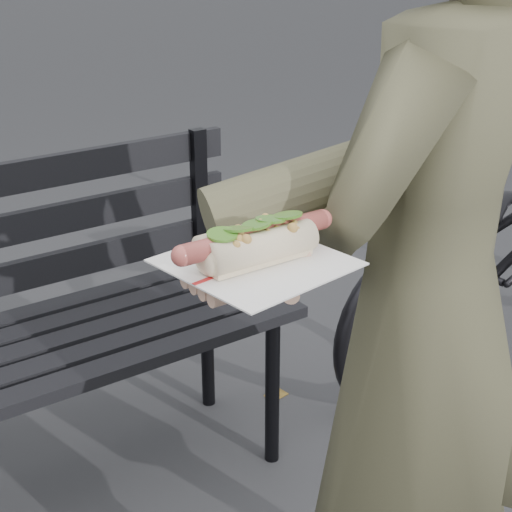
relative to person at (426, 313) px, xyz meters
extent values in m
cylinder|color=black|center=(0.19, 0.68, -0.59)|extent=(0.04, 0.04, 0.45)
cylinder|color=black|center=(0.19, 1.02, -0.59)|extent=(0.04, 0.04, 0.45)
cube|color=black|center=(-0.48, 0.67, -0.35)|extent=(1.50, 0.07, 0.03)
cube|color=black|center=(-0.48, 0.76, -0.35)|extent=(1.50, 0.07, 0.03)
cube|color=black|center=(0.19, 1.04, -0.14)|extent=(0.04, 0.03, 0.42)
imported|color=#4E4B34|center=(0.00, 0.00, 0.00)|extent=(0.68, 0.54, 1.63)
cylinder|color=#4E4B34|center=(-0.14, 0.00, 0.28)|extent=(0.51, 0.23, 0.19)
cylinder|color=#D8A384|center=(-0.36, -0.07, 0.21)|extent=(0.09, 0.08, 0.07)
ellipsoid|color=#D8A384|center=(-0.40, -0.08, 0.21)|extent=(0.10, 0.12, 0.03)
cylinder|color=#D8A384|center=(-0.46, -0.11, 0.21)|extent=(0.05, 0.02, 0.02)
cylinder|color=#D8A384|center=(-0.46, -0.09, 0.21)|extent=(0.05, 0.02, 0.02)
cylinder|color=#D8A384|center=(-0.46, -0.07, 0.21)|extent=(0.05, 0.02, 0.02)
cylinder|color=#D8A384|center=(-0.46, -0.05, 0.21)|extent=(0.05, 0.02, 0.02)
cylinder|color=#D8A384|center=(-0.39, -0.14, 0.21)|extent=(0.04, 0.05, 0.02)
cube|color=white|center=(-0.40, -0.08, 0.22)|extent=(0.21, 0.21, 0.00)
cube|color=#B21E1E|center=(-0.40, -0.08, 0.23)|extent=(0.19, 0.03, 0.00)
cylinder|color=#B14B44|center=(-0.40, -0.08, 0.26)|extent=(0.20, 0.03, 0.02)
sphere|color=#B14B44|center=(-0.50, -0.08, 0.26)|extent=(0.03, 0.03, 0.02)
sphere|color=#B14B44|center=(-0.30, -0.08, 0.26)|extent=(0.02, 0.03, 0.02)
sphere|color=#9E6B2D|center=(-0.37, -0.11, 0.27)|extent=(0.01, 0.01, 0.01)
sphere|color=#9E6B2D|center=(-0.36, -0.09, 0.27)|extent=(0.01, 0.01, 0.01)
sphere|color=#9E6B2D|center=(-0.36, -0.07, 0.27)|extent=(0.01, 0.01, 0.01)
sphere|color=#9E6B2D|center=(-0.44, -0.10, 0.26)|extent=(0.01, 0.01, 0.01)
sphere|color=#9E6B2D|center=(-0.38, -0.09, 0.26)|extent=(0.01, 0.01, 0.01)
sphere|color=#9E6B2D|center=(-0.38, -0.09, 0.26)|extent=(0.01, 0.01, 0.01)
sphere|color=#9E6B2D|center=(-0.40, -0.10, 0.26)|extent=(0.01, 0.01, 0.01)
sphere|color=#9E6B2D|center=(-0.41, -0.06, 0.26)|extent=(0.01, 0.01, 0.01)
sphere|color=#9E6B2D|center=(-0.44, -0.11, 0.26)|extent=(0.01, 0.01, 0.01)
sphere|color=#9E6B2D|center=(-0.36, -0.08, 0.26)|extent=(0.01, 0.01, 0.01)
sphere|color=#9E6B2D|center=(-0.44, -0.06, 0.27)|extent=(0.01, 0.01, 0.01)
sphere|color=#9E6B2D|center=(-0.35, -0.10, 0.27)|extent=(0.01, 0.01, 0.01)
sphere|color=#9E6B2D|center=(-0.43, -0.10, 0.26)|extent=(0.01, 0.01, 0.01)
sphere|color=#9E6B2D|center=(-0.37, -0.06, 0.27)|extent=(0.01, 0.01, 0.01)
sphere|color=#9E6B2D|center=(-0.39, -0.10, 0.26)|extent=(0.01, 0.01, 0.01)
sphere|color=#9E6B2D|center=(-0.38, -0.06, 0.26)|extent=(0.01, 0.01, 0.01)
sphere|color=#9E6B2D|center=(-0.40, -0.07, 0.27)|extent=(0.01, 0.01, 0.01)
sphere|color=#9E6B2D|center=(-0.43, -0.10, 0.27)|extent=(0.01, 0.01, 0.01)
sphere|color=#9E6B2D|center=(-0.39, -0.09, 0.26)|extent=(0.01, 0.01, 0.01)
sphere|color=#9E6B2D|center=(-0.44, -0.07, 0.26)|extent=(0.01, 0.01, 0.01)
sphere|color=#9E6B2D|center=(-0.35, -0.09, 0.26)|extent=(0.01, 0.01, 0.01)
sphere|color=#9E6B2D|center=(-0.43, -0.09, 0.27)|extent=(0.01, 0.01, 0.01)
sphere|color=#9E6B2D|center=(-0.39, -0.08, 0.27)|extent=(0.01, 0.01, 0.01)
sphere|color=#9E6B2D|center=(-0.36, -0.11, 0.26)|extent=(0.01, 0.01, 0.01)
sphere|color=#9E6B2D|center=(-0.35, -0.08, 0.26)|extent=(0.01, 0.01, 0.01)
sphere|color=#9E6B2D|center=(-0.44, -0.10, 0.26)|extent=(0.01, 0.01, 0.01)
cylinder|color=#447C21|center=(-0.45, -0.09, 0.27)|extent=(0.04, 0.04, 0.01)
cylinder|color=#447C21|center=(-0.43, -0.08, 0.27)|extent=(0.04, 0.04, 0.01)
cylinder|color=#447C21|center=(-0.40, -0.09, 0.27)|extent=(0.04, 0.04, 0.01)
cylinder|color=#447C21|center=(-0.38, -0.08, 0.27)|extent=(0.04, 0.04, 0.01)
cylinder|color=#447C21|center=(-0.36, -0.08, 0.27)|extent=(0.04, 0.04, 0.01)
cube|color=brown|center=(0.38, 0.93, -0.81)|extent=(0.07, 0.06, 0.00)
cube|color=brown|center=(0.64, 1.79, -0.81)|extent=(0.07, 0.08, 0.00)
cube|color=brown|center=(0.06, 2.19, -0.81)|extent=(0.06, 0.09, 0.00)
cube|color=brown|center=(0.57, 0.57, -0.81)|extent=(0.05, 0.03, 0.00)
camera|label=1|loc=(-0.89, -0.78, 0.60)|focal=55.00mm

